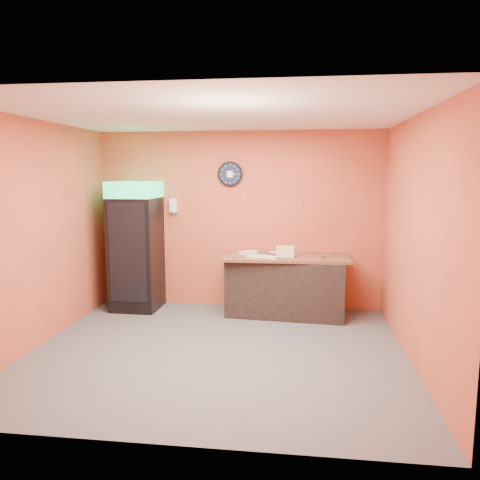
# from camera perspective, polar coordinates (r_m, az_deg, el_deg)

# --- Properties ---
(floor) EXTENTS (4.50, 4.50, 0.00)m
(floor) POSITION_cam_1_polar(r_m,az_deg,el_deg) (5.85, -2.78, -13.39)
(floor) COLOR #47474C
(floor) RESTS_ON ground
(back_wall) EXTENTS (4.50, 0.02, 2.80)m
(back_wall) POSITION_cam_1_polar(r_m,az_deg,el_deg) (7.45, -0.17, 2.43)
(back_wall) COLOR #CB5B39
(back_wall) RESTS_ON floor
(left_wall) EXTENTS (0.02, 4.00, 2.80)m
(left_wall) POSITION_cam_1_polar(r_m,az_deg,el_deg) (6.28, -23.52, 0.67)
(left_wall) COLOR #CB5B39
(left_wall) RESTS_ON floor
(right_wall) EXTENTS (0.02, 4.00, 2.80)m
(right_wall) POSITION_cam_1_polar(r_m,az_deg,el_deg) (5.55, 20.63, -0.09)
(right_wall) COLOR #CB5B39
(right_wall) RESTS_ON floor
(ceiling) EXTENTS (4.50, 4.00, 0.02)m
(ceiling) POSITION_cam_1_polar(r_m,az_deg,el_deg) (5.47, -2.99, 15.01)
(ceiling) COLOR white
(ceiling) RESTS_ON back_wall
(beverage_cooler) EXTENTS (0.72, 0.73, 2.02)m
(beverage_cooler) POSITION_cam_1_polar(r_m,az_deg,el_deg) (7.50, -12.64, -0.93)
(beverage_cooler) COLOR black
(beverage_cooler) RESTS_ON floor
(prep_counter) EXTENTS (1.80, 0.91, 0.87)m
(prep_counter) POSITION_cam_1_polar(r_m,az_deg,el_deg) (7.17, 5.63, -5.66)
(prep_counter) COLOR black
(prep_counter) RESTS_ON floor
(wall_clock) EXTENTS (0.39, 0.06, 0.39)m
(wall_clock) POSITION_cam_1_polar(r_m,az_deg,el_deg) (7.40, -1.21, 8.04)
(wall_clock) COLOR black
(wall_clock) RESTS_ON back_wall
(wall_phone) EXTENTS (0.12, 0.10, 0.22)m
(wall_phone) POSITION_cam_1_polar(r_m,az_deg,el_deg) (7.59, -8.14, 4.16)
(wall_phone) COLOR white
(wall_phone) RESTS_ON back_wall
(butcher_paper) EXTENTS (1.89, 0.89, 0.04)m
(butcher_paper) POSITION_cam_1_polar(r_m,az_deg,el_deg) (7.08, 5.68, -2.06)
(butcher_paper) COLOR brown
(butcher_paper) RESTS_ON prep_counter
(sub_roll_stack) EXTENTS (0.27, 0.11, 0.17)m
(sub_roll_stack) POSITION_cam_1_polar(r_m,az_deg,el_deg) (6.93, 5.56, -1.41)
(sub_roll_stack) COLOR beige
(sub_roll_stack) RESTS_ON butcher_paper
(wrapped_sandwich_left) EXTENTS (0.26, 0.11, 0.04)m
(wrapped_sandwich_left) POSITION_cam_1_polar(r_m,az_deg,el_deg) (6.87, 1.94, -2.00)
(wrapped_sandwich_left) COLOR silver
(wrapped_sandwich_left) RESTS_ON butcher_paper
(wrapped_sandwich_mid) EXTENTS (0.27, 0.21, 0.04)m
(wrapped_sandwich_mid) POSITION_cam_1_polar(r_m,az_deg,el_deg) (6.80, 3.67, -2.13)
(wrapped_sandwich_mid) COLOR silver
(wrapped_sandwich_mid) RESTS_ON butcher_paper
(wrapped_sandwich_right) EXTENTS (0.30, 0.26, 0.04)m
(wrapped_sandwich_right) POSITION_cam_1_polar(r_m,az_deg,el_deg) (7.18, 0.98, -1.55)
(wrapped_sandwich_right) COLOR silver
(wrapped_sandwich_right) RESTS_ON butcher_paper
(kitchen_tool) EXTENTS (0.07, 0.07, 0.07)m
(kitchen_tool) POSITION_cam_1_polar(r_m,az_deg,el_deg) (7.26, 4.95, -1.37)
(kitchen_tool) COLOR silver
(kitchen_tool) RESTS_ON butcher_paper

